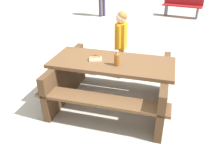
{
  "coord_description": "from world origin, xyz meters",
  "views": [
    {
      "loc": [
        -1.4,
        2.55,
        2.09
      ],
      "look_at": [
        0.0,
        0.0,
        0.52
      ],
      "focal_mm": 35.07,
      "sensor_mm": 36.0,
      "label": 1
    }
  ],
  "objects_px": {
    "picnic_table": "(112,79)",
    "child_in_coat": "(121,37)",
    "soda_bottle": "(117,59)",
    "park_bench_near": "(183,5)",
    "hotdog_tray": "(95,58)"
  },
  "relations": [
    {
      "from": "soda_bottle",
      "to": "park_bench_near",
      "type": "bearing_deg",
      "value": -85.21
    },
    {
      "from": "picnic_table",
      "to": "park_bench_near",
      "type": "xyz_separation_m",
      "value": [
        0.42,
        -6.5,
        0.0
      ]
    },
    {
      "from": "picnic_table",
      "to": "child_in_coat",
      "type": "bearing_deg",
      "value": -71.37
    },
    {
      "from": "picnic_table",
      "to": "hotdog_tray",
      "type": "distance_m",
      "value": 0.42
    },
    {
      "from": "soda_bottle",
      "to": "hotdog_tray",
      "type": "xyz_separation_m",
      "value": [
        0.35,
        0.0,
        -0.07
      ]
    },
    {
      "from": "picnic_table",
      "to": "hotdog_tray",
      "type": "bearing_deg",
      "value": 22.76
    },
    {
      "from": "hotdog_tray",
      "to": "park_bench_near",
      "type": "height_order",
      "value": "park_bench_near"
    },
    {
      "from": "child_in_coat",
      "to": "park_bench_near",
      "type": "height_order",
      "value": "child_in_coat"
    },
    {
      "from": "child_in_coat",
      "to": "picnic_table",
      "type": "bearing_deg",
      "value": 108.63
    },
    {
      "from": "picnic_table",
      "to": "soda_bottle",
      "type": "relative_size",
      "value": 9.3
    },
    {
      "from": "soda_bottle",
      "to": "hotdog_tray",
      "type": "bearing_deg",
      "value": 0.28
    },
    {
      "from": "picnic_table",
      "to": "child_in_coat",
      "type": "distance_m",
      "value": 1.0
    },
    {
      "from": "soda_bottle",
      "to": "child_in_coat",
      "type": "distance_m",
      "value": 1.07
    },
    {
      "from": "hotdog_tray",
      "to": "soda_bottle",
      "type": "bearing_deg",
      "value": -179.72
    },
    {
      "from": "hotdog_tray",
      "to": "child_in_coat",
      "type": "bearing_deg",
      "value": -85.78
    }
  ]
}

